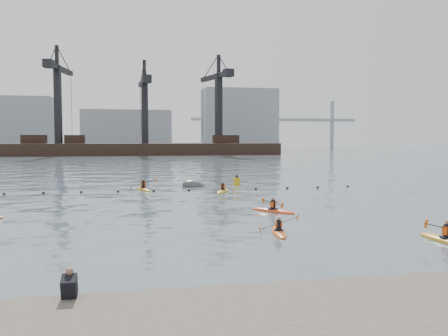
{
  "coord_description": "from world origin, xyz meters",
  "views": [
    {
      "loc": [
        -3.93,
        -18.24,
        4.6
      ],
      "look_at": [
        1.53,
        9.29,
        2.8
      ],
      "focal_mm": 38.0,
      "sensor_mm": 36.0,
      "label": 1
    }
  ],
  "objects_px": {
    "kayaker_3": "(223,191)",
    "nav_buoy": "(237,181)",
    "kayaker_5": "(143,189)",
    "kayaker_0": "(279,232)",
    "mooring_buoy": "(194,187)",
    "kayaker_4": "(273,210)",
    "kayaker_1": "(447,240)"
  },
  "relations": [
    {
      "from": "kayaker_0",
      "to": "kayaker_4",
      "type": "height_order",
      "value": "kayaker_4"
    },
    {
      "from": "mooring_buoy",
      "to": "nav_buoy",
      "type": "relative_size",
      "value": 1.94
    },
    {
      "from": "kayaker_1",
      "to": "kayaker_5",
      "type": "distance_m",
      "value": 26.98
    },
    {
      "from": "kayaker_4",
      "to": "nav_buoy",
      "type": "height_order",
      "value": "nav_buoy"
    },
    {
      "from": "kayaker_1",
      "to": "kayaker_3",
      "type": "height_order",
      "value": "kayaker_3"
    },
    {
      "from": "kayaker_0",
      "to": "mooring_buoy",
      "type": "relative_size",
      "value": 1.26
    },
    {
      "from": "mooring_buoy",
      "to": "nav_buoy",
      "type": "distance_m",
      "value": 4.38
    },
    {
      "from": "kayaker_0",
      "to": "kayaker_4",
      "type": "xyz_separation_m",
      "value": [
        1.71,
        6.48,
        0.01
      ]
    },
    {
      "from": "kayaker_4",
      "to": "nav_buoy",
      "type": "bearing_deg",
      "value": -133.08
    },
    {
      "from": "mooring_buoy",
      "to": "nav_buoy",
      "type": "xyz_separation_m",
      "value": [
        4.3,
        0.74,
        0.36
      ]
    },
    {
      "from": "kayaker_0",
      "to": "kayaker_4",
      "type": "bearing_deg",
      "value": 84.5
    },
    {
      "from": "nav_buoy",
      "to": "mooring_buoy",
      "type": "bearing_deg",
      "value": -170.21
    },
    {
      "from": "kayaker_4",
      "to": "kayaker_3",
      "type": "bearing_deg",
      "value": -123.09
    },
    {
      "from": "kayaker_4",
      "to": "kayaker_5",
      "type": "xyz_separation_m",
      "value": [
        -7.59,
        14.12,
        0.01
      ]
    },
    {
      "from": "kayaker_4",
      "to": "mooring_buoy",
      "type": "distance_m",
      "value": 16.27
    },
    {
      "from": "kayaker_3",
      "to": "kayaker_4",
      "type": "relative_size",
      "value": 1.05
    },
    {
      "from": "kayaker_1",
      "to": "mooring_buoy",
      "type": "xyz_separation_m",
      "value": [
        -7.82,
        25.76,
        -0.11
      ]
    },
    {
      "from": "kayaker_0",
      "to": "nav_buoy",
      "type": "bearing_deg",
      "value": 91.43
    },
    {
      "from": "kayaker_3",
      "to": "kayaker_5",
      "type": "xyz_separation_m",
      "value": [
        -6.62,
        2.84,
        0.01
      ]
    },
    {
      "from": "kayaker_1",
      "to": "kayaker_5",
      "type": "relative_size",
      "value": 1.0
    },
    {
      "from": "kayaker_0",
      "to": "kayaker_1",
      "type": "relative_size",
      "value": 0.82
    },
    {
      "from": "kayaker_1",
      "to": "kayaker_4",
      "type": "distance_m",
      "value": 10.95
    },
    {
      "from": "kayaker_5",
      "to": "nav_buoy",
      "type": "distance_m",
      "value": 9.46
    },
    {
      "from": "nav_buoy",
      "to": "kayaker_3",
      "type": "bearing_deg",
      "value": -114.12
    },
    {
      "from": "kayaker_0",
      "to": "nav_buoy",
      "type": "relative_size",
      "value": 2.44
    },
    {
      "from": "kayaker_4",
      "to": "nav_buoy",
      "type": "relative_size",
      "value": 2.46
    },
    {
      "from": "kayaker_3",
      "to": "nav_buoy",
      "type": "distance_m",
      "value": 6.02
    },
    {
      "from": "kayaker_1",
      "to": "nav_buoy",
      "type": "distance_m",
      "value": 26.74
    },
    {
      "from": "kayaker_3",
      "to": "kayaker_5",
      "type": "bearing_deg",
      "value": -177.83
    },
    {
      "from": "kayaker_1",
      "to": "nav_buoy",
      "type": "height_order",
      "value": "nav_buoy"
    },
    {
      "from": "kayaker_3",
      "to": "nav_buoy",
      "type": "xyz_separation_m",
      "value": [
        2.46,
        5.49,
        0.27
      ]
    },
    {
      "from": "kayaker_0",
      "to": "kayaker_4",
      "type": "distance_m",
      "value": 6.7
    }
  ]
}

